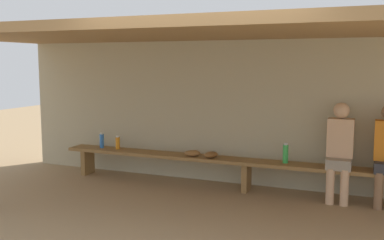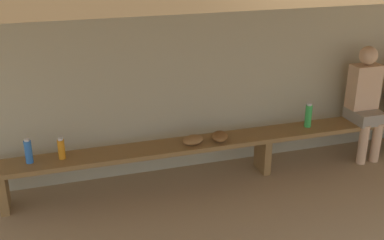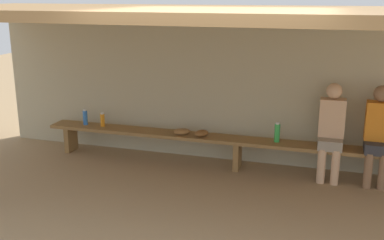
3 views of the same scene
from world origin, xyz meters
name	(u,v)px [view 3 (image 3 of 3)]	position (x,y,z in m)	size (l,w,h in m)	color
ground_plane	(210,215)	(0.00, 0.00, 0.00)	(24.00, 24.00, 0.00)	#9E7F59
back_wall	(245,89)	(0.00, 2.00, 1.10)	(8.00, 0.20, 2.20)	#B7AD8C
dugout_roof	(227,13)	(0.00, 0.70, 2.26)	(8.00, 2.80, 0.12)	#9E7547
bench	(238,144)	(0.00, 1.55, 0.39)	(6.00, 0.36, 0.46)	olive
player_leftmost	(378,132)	(1.87, 1.55, 0.73)	(0.34, 0.42, 1.34)	#333338
player_middle	(331,128)	(1.28, 1.55, 0.73)	(0.34, 0.42, 1.34)	gray
water_bottle_blue	(103,120)	(-2.17, 1.57, 0.57)	(0.07, 0.07, 0.22)	orange
water_bottle_clear	(277,133)	(0.55, 1.57, 0.60)	(0.08, 0.08, 0.28)	green
water_bottle_orange	(85,117)	(-2.47, 1.57, 0.58)	(0.07, 0.07, 0.25)	blue
baseball_glove_worn	(202,133)	(-0.54, 1.52, 0.51)	(0.24, 0.17, 0.09)	brown
baseball_glove_tan	(182,132)	(-0.83, 1.52, 0.51)	(0.24, 0.17, 0.09)	olive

